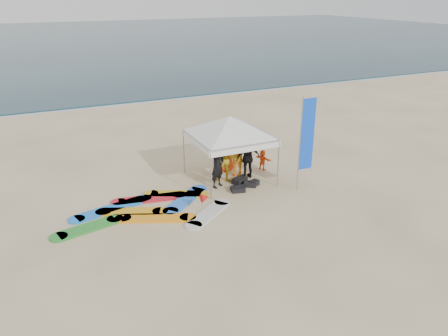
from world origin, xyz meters
name	(u,v)px	position (x,y,z in m)	size (l,w,h in m)	color
ground	(241,239)	(0.00, 0.00, 0.00)	(120.00, 120.00, 0.00)	beige
ocean	(53,41)	(0.00, 60.00, 0.04)	(160.00, 84.00, 0.08)	#0C2633
shoreline_foam	(113,104)	(0.00, 18.20, 0.00)	(160.00, 1.20, 0.01)	silver
person_black_a	(218,165)	(0.91, 3.70, 0.85)	(0.62, 0.41, 1.70)	black
person_yellow	(225,160)	(1.34, 3.96, 0.90)	(0.88, 0.68, 1.80)	gold
person_orange_a	(237,154)	(2.05, 4.35, 0.91)	(1.17, 0.67, 1.81)	orange
person_black_b	(248,158)	(2.32, 4.00, 0.82)	(0.96, 0.40, 1.64)	black
person_orange_b	(226,151)	(1.88, 5.01, 0.83)	(0.81, 0.53, 1.66)	#F24415
person_seated	(263,160)	(3.26, 4.47, 0.42)	(0.78, 0.25, 0.84)	#FF6216
canopy_tent	(230,117)	(1.60, 4.15, 2.50)	(3.81, 3.81, 2.87)	#A5A5A8
feather_flag	(307,136)	(3.68, 2.20, 2.06)	(0.59, 0.04, 3.49)	#A5A5A8
marker_pennant	(205,198)	(-0.27, 2.08, 0.49)	(0.28, 0.28, 0.64)	#A5A5A8
gear_pile	(244,184)	(1.80, 3.32, 0.10)	(1.28, 1.13, 0.22)	black
surfboard_spread	(151,208)	(-1.88, 2.98, 0.04)	(5.56, 3.24, 0.07)	red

